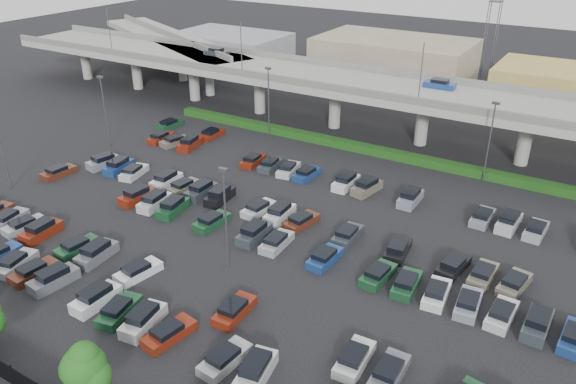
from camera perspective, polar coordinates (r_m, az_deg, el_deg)
The scene contains 8 objects.
ground at distance 59.78m, azimuth -1.50°, elevation -3.91°, with size 280.00×280.00×0.00m, color black.
overpass at distance 83.75m, azimuth 10.33°, elevation 9.93°, with size 150.00×13.00×15.80m.
on_ramp at distance 120.06m, azimuth -11.90°, elevation 14.72°, with size 50.93×30.13×8.80m.
hedge at distance 79.57m, azimuth 8.22°, elevation 4.30°, with size 66.00×1.60×1.10m, color #143C11.
tree_row at distance 41.70m, azimuth -21.40°, elevation -15.62°, with size 65.07×3.66×5.94m.
parked_cars at distance 57.32m, azimuth -4.06°, elevation -4.70°, with size 63.00×41.59×1.67m.
light_poles at distance 60.49m, azimuth -3.85°, elevation 3.05°, with size 66.90×48.38×10.30m.
distant_buildings at distance 109.54m, azimuth 22.35°, elevation 10.54°, with size 138.00×24.00×9.00m.
Camera 1 is at (27.94, -43.33, 30.25)m, focal length 35.00 mm.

